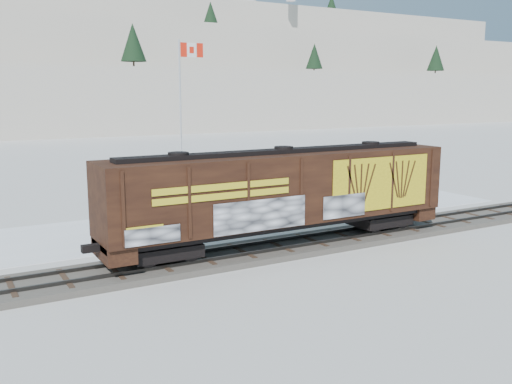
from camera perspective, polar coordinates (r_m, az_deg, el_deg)
ground at (r=27.79m, az=2.24°, el=-5.93°), size 500.00×500.00×0.00m
rail_track at (r=27.75m, az=2.24°, el=-5.64°), size 50.00×3.40×0.43m
parking_strip at (r=34.18m, az=-4.42°, el=-2.90°), size 40.00×8.00×0.03m
hopper_railcar at (r=27.27m, az=2.77°, el=0.13°), size 17.74×3.06×4.54m
flagpole at (r=41.79m, az=-7.35°, el=5.13°), size 2.30×0.90×11.27m
car_silver at (r=32.09m, az=-10.16°, el=-2.49°), size 4.69×3.40×1.48m
car_white at (r=35.13m, az=1.14°, el=-1.35°), size 4.24×1.62×1.38m
car_dark at (r=36.57m, az=3.10°, el=-0.84°), size 5.47×3.90×1.47m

